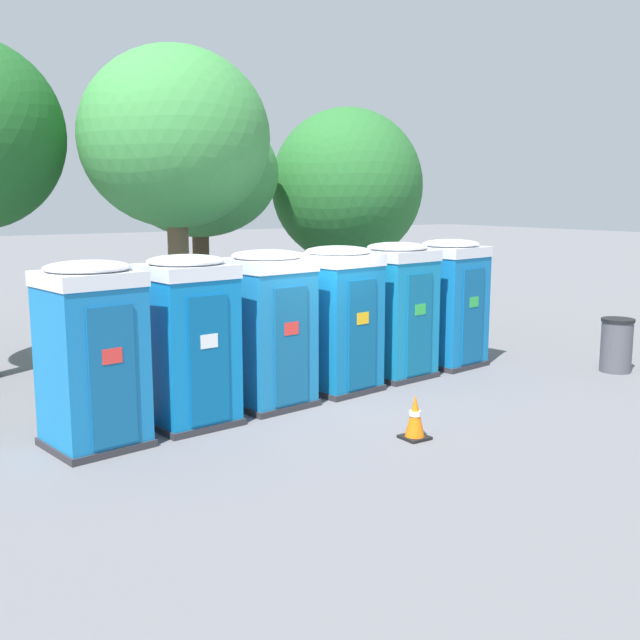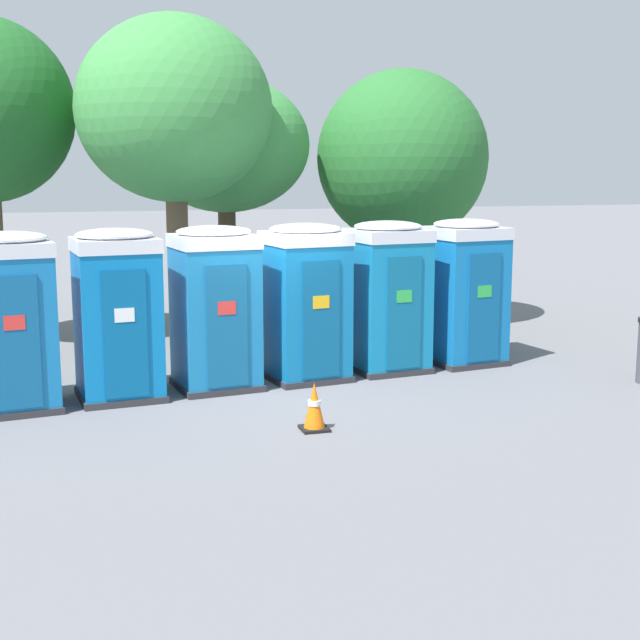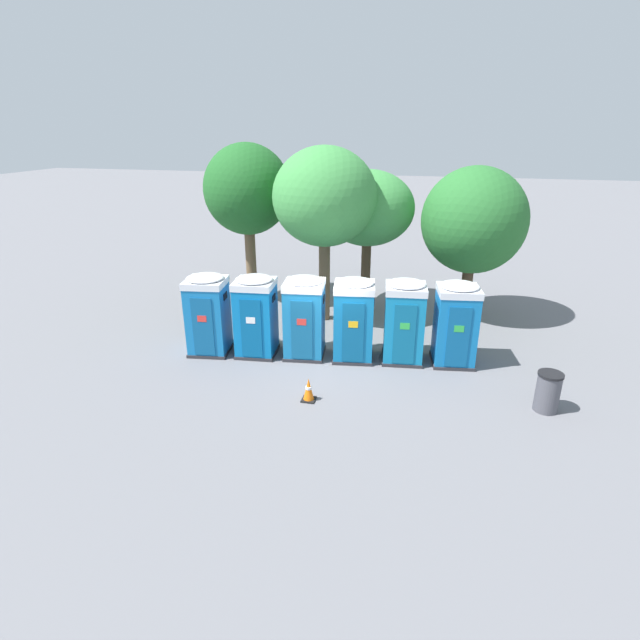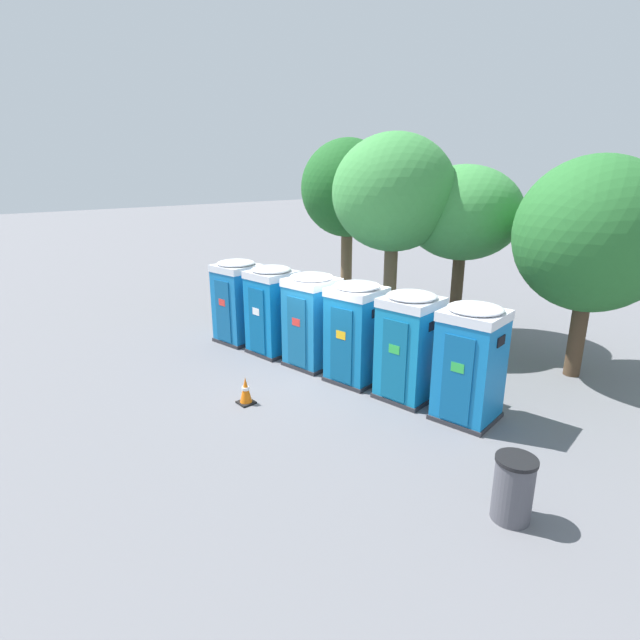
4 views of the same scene
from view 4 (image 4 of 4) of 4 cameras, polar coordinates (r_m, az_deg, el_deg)
name	(u,v)px [view 4 (image 4 of 4)]	position (r m, az deg, el deg)	size (l,w,h in m)	color
ground_plane	(330,373)	(13.17, 1.13, -6.07)	(120.00, 120.00, 0.00)	slate
portapotty_0	(238,301)	(15.40, -9.39, 2.17)	(1.38, 1.36, 2.54)	#2D2D33
portapotty_1	(272,310)	(14.30, -5.49, 1.18)	(1.33, 1.31, 2.54)	#2D2D33
portapotty_2	(312,320)	(13.30, -0.95, 0.03)	(1.37, 1.34, 2.54)	#2D2D33
portapotty_3	(356,332)	(12.34, 4.11, -1.36)	(1.38, 1.37, 2.54)	#2D2D33
portapotty_4	(409,345)	(11.56, 10.13, -2.88)	(1.35, 1.33, 2.54)	#2D2D33
portapotty_5	(470,362)	(10.87, 16.78, -4.67)	(1.38, 1.37, 2.54)	#2D2D33
street_tree_0	(463,214)	(15.70, 16.01, 11.58)	(3.46, 3.46, 5.27)	#4C3826
street_tree_1	(348,189)	(18.37, 3.17, 14.68)	(3.31, 3.31, 6.18)	brown
street_tree_2	(593,235)	(13.78, 28.74, 8.47)	(3.68, 3.68, 5.50)	#4C3826
street_tree_3	(394,194)	(15.08, 8.41, 14.06)	(3.59, 3.59, 6.16)	brown
trash_can	(513,488)	(8.46, 21.21, -17.51)	(0.62, 0.62, 1.05)	#4C4C54
traffic_cone	(246,391)	(11.56, -8.50, -8.00)	(0.36, 0.36, 0.64)	black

